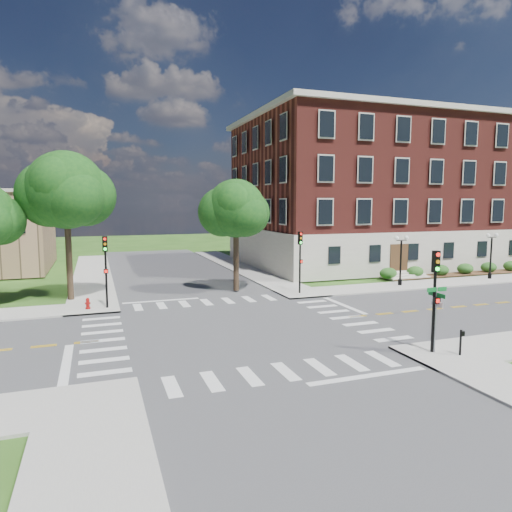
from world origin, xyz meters
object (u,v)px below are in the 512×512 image
object	(u,v)px
traffic_signal_nw	(106,262)
twin_lamp_east	(491,253)
twin_lamp_west	(401,257)
traffic_signal_ne	(300,254)
traffic_signal_se	(435,288)
street_sign_pole	(436,307)
fire_hydrant	(88,304)
push_button_post	(461,341)

from	to	relation	value
traffic_signal_nw	twin_lamp_east	distance (m)	33.93
twin_lamp_west	traffic_signal_ne	bearing A→B (deg)	-178.22
traffic_signal_se	street_sign_pole	size ratio (longest dim) A/B	1.55
traffic_signal_nw	street_sign_pole	xyz separation A→B (m)	(14.25, -14.81, -0.88)
twin_lamp_west	street_sign_pole	distance (m)	18.17
twin_lamp_west	fire_hydrant	bearing A→B (deg)	-178.79
traffic_signal_se	traffic_signal_nw	xyz separation A→B (m)	(-14.18, 14.75, 0.00)
twin_lamp_east	traffic_signal_se	bearing A→B (deg)	-142.07
traffic_signal_ne	traffic_signal_nw	bearing A→B (deg)	-178.88
traffic_signal_ne	fire_hydrant	xyz separation A→B (m)	(-15.55, -0.23, -2.72)
push_button_post	traffic_signal_nw	bearing A→B (deg)	134.07
street_sign_pole	push_button_post	distance (m)	1.88
traffic_signal_ne	twin_lamp_west	distance (m)	9.60
traffic_signal_nw	fire_hydrant	xyz separation A→B (m)	(-1.22, 0.05, -2.72)
twin_lamp_east	fire_hydrant	world-z (taller)	twin_lamp_east
traffic_signal_nw	push_button_post	xyz separation A→B (m)	(15.08, -15.57, -2.39)
traffic_signal_ne	traffic_signal_nw	distance (m)	14.33
traffic_signal_se	twin_lamp_west	size ratio (longest dim) A/B	1.13
twin_lamp_east	fire_hydrant	xyz separation A→B (m)	(-35.14, -0.58, -2.06)
traffic_signal_ne	street_sign_pole	bearing A→B (deg)	-90.26
street_sign_pole	fire_hydrant	bearing A→B (deg)	136.16
traffic_signal_ne	street_sign_pole	distance (m)	15.12
traffic_signal_nw	street_sign_pole	bearing A→B (deg)	-46.10
traffic_signal_nw	street_sign_pole	distance (m)	20.58
traffic_signal_se	traffic_signal_ne	size ratio (longest dim) A/B	1.00
traffic_signal_se	street_sign_pole	world-z (taller)	traffic_signal_se
traffic_signal_se	twin_lamp_east	xyz separation A→B (m)	(19.73, 15.38, -0.66)
twin_lamp_west	push_button_post	world-z (taller)	twin_lamp_west
traffic_signal_se	push_button_post	world-z (taller)	traffic_signal_se
push_button_post	fire_hydrant	size ratio (longest dim) A/B	1.60
street_sign_pole	push_button_post	size ratio (longest dim) A/B	2.58
push_button_post	fire_hydrant	world-z (taller)	push_button_post
traffic_signal_ne	street_sign_pole	world-z (taller)	traffic_signal_ne
traffic_signal_nw	push_button_post	distance (m)	21.81
street_sign_pole	fire_hydrant	world-z (taller)	street_sign_pole
traffic_signal_ne	twin_lamp_west	xyz separation A→B (m)	(9.58, 0.30, -0.66)
traffic_signal_nw	fire_hydrant	world-z (taller)	traffic_signal_nw
traffic_signal_se	street_sign_pole	distance (m)	0.88
twin_lamp_east	traffic_signal_ne	bearing A→B (deg)	-178.98
traffic_signal_nw	push_button_post	bearing A→B (deg)	-45.93
twin_lamp_west	traffic_signal_nw	bearing A→B (deg)	-178.61
traffic_signal_se	fire_hydrant	xyz separation A→B (m)	(-15.41, 14.80, -2.72)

